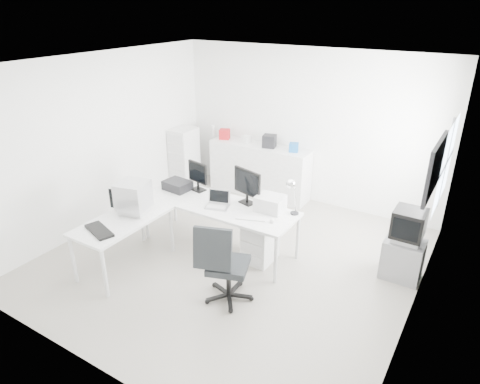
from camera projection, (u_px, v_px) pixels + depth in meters
The scene contains 30 objects.
floor at pixel (233, 258), 6.36m from camera, with size 5.00×5.00×0.01m, color #BDB8A9.
ceiling at pixel (231, 63), 5.22m from camera, with size 5.00×5.00×0.01m, color white.
back_wall at pixel (307, 128), 7.73m from camera, with size 5.00×0.02×2.80m, color white.
left_wall at pixel (104, 141), 6.98m from camera, with size 0.02×5.00×2.80m, color white.
right_wall at pixel (428, 215), 4.59m from camera, with size 0.02×5.00×2.80m, color white.
window at pixel (446, 164), 5.45m from camera, with size 0.02×1.20×1.10m, color white, non-canonical shape.
wall_picture at pixel (435, 168), 4.48m from camera, with size 0.04×0.90×0.60m, color black, non-canonical shape.
main_desk at pixel (219, 226), 6.48m from camera, with size 2.40×0.80×0.75m, color white, non-canonical shape.
side_desk at pixel (125, 243), 6.03m from camera, with size 0.70×1.40×0.75m, color white, non-canonical shape.
drawer_pedestal at pixel (261, 241), 6.21m from camera, with size 0.40×0.50×0.60m, color white.
inkjet_printer at pixel (177, 185), 6.78m from camera, with size 0.41×0.32×0.14m, color black.
lcd_monitor_small at pixel (198, 176), 6.68m from camera, with size 0.39×0.22×0.49m, color black, non-canonical shape.
lcd_monitor_large at pixel (247, 187), 6.24m from camera, with size 0.51×0.20×0.53m, color black, non-canonical shape.
laptop at pixel (217, 200), 6.17m from camera, with size 0.36×0.37×0.24m, color #B7B7BA, non-canonical shape.
white_keyboard at pixel (251, 218), 5.89m from camera, with size 0.41×0.13×0.02m, color white.
white_mouse at pixel (272, 220), 5.78m from camera, with size 0.07×0.07×0.07m, color white.
laser_printer at pixel (270, 203), 6.09m from camera, with size 0.39×0.33×0.22m, color silver.
desk_lamp at pixel (295, 197), 5.92m from camera, with size 0.18×0.18×0.53m, color silver, non-canonical shape.
crt_monitor at pixel (133, 196), 5.97m from camera, with size 0.44×0.44×0.51m, color #B7B7BA, non-canonical shape.
black_keyboard at pixel (99, 231), 5.56m from camera, with size 0.50×0.20×0.03m, color black.
office_chair at pixel (228, 262), 5.29m from camera, with size 0.63×0.63×1.10m, color #232628, non-canonical shape.
tv_cabinet at pixel (402, 259), 5.83m from camera, with size 0.52×0.42×0.56m, color gray.
crt_tv at pixel (408, 226), 5.62m from camera, with size 0.50×0.48×0.45m, color black, non-canonical shape.
sideboard at pixel (259, 170), 8.29m from camera, with size 1.99×0.50×1.00m, color white.
clutter_box_a at pixel (225, 134), 8.43m from camera, with size 0.19×0.17×0.19m, color red.
clutter_box_b at pixel (246, 139), 8.20m from camera, with size 0.14×0.12×0.14m, color white.
clutter_box_c at pixel (269, 141), 7.94m from camera, with size 0.23×0.21×0.23m, color black.
clutter_box_d at pixel (294, 147), 7.72m from camera, with size 0.16×0.14×0.16m, color #16569D.
clutter_bottle at pixel (213, 131), 8.60m from camera, with size 0.07×0.07×0.22m, color white.
filing_cabinet at pixel (184, 158), 8.58m from camera, with size 0.42×0.51×1.21m, color white.
Camera 1 is at (2.92, -4.54, 3.51)m, focal length 32.00 mm.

